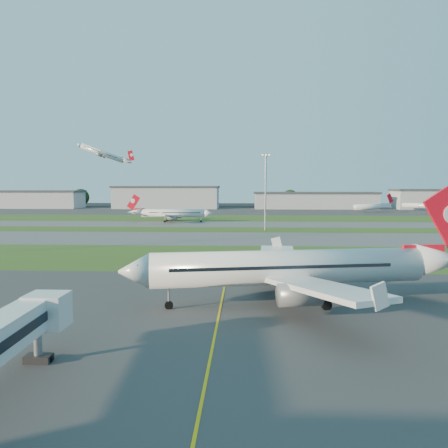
# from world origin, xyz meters

# --- Properties ---
(ground) EXTENTS (700.00, 700.00, 0.00)m
(ground) POSITION_xyz_m (0.00, 0.00, 0.00)
(ground) COLOR black
(ground) RESTS_ON ground
(apron_near) EXTENTS (300.00, 70.00, 0.01)m
(apron_near) POSITION_xyz_m (0.00, 0.00, 0.01)
(apron_near) COLOR #333335
(apron_near) RESTS_ON ground
(grass_strip_a) EXTENTS (300.00, 34.00, 0.01)m
(grass_strip_a) POSITION_xyz_m (0.00, 52.00, 0.01)
(grass_strip_a) COLOR #374F1A
(grass_strip_a) RESTS_ON ground
(taxiway_a) EXTENTS (300.00, 32.00, 0.01)m
(taxiway_a) POSITION_xyz_m (0.00, 85.00, 0.01)
(taxiway_a) COLOR #515154
(taxiway_a) RESTS_ON ground
(grass_strip_b) EXTENTS (300.00, 18.00, 0.01)m
(grass_strip_b) POSITION_xyz_m (0.00, 110.00, 0.01)
(grass_strip_b) COLOR #374F1A
(grass_strip_b) RESTS_ON ground
(taxiway_b) EXTENTS (300.00, 26.00, 0.01)m
(taxiway_b) POSITION_xyz_m (0.00, 132.00, 0.01)
(taxiway_b) COLOR #515154
(taxiway_b) RESTS_ON ground
(grass_strip_c) EXTENTS (300.00, 40.00, 0.01)m
(grass_strip_c) POSITION_xyz_m (0.00, 165.00, 0.01)
(grass_strip_c) COLOR #374F1A
(grass_strip_c) RESTS_ON ground
(apron_far) EXTENTS (400.00, 80.00, 0.01)m
(apron_far) POSITION_xyz_m (0.00, 225.00, 0.01)
(apron_far) COLOR #333335
(apron_far) RESTS_ON ground
(yellow_line) EXTENTS (0.25, 60.00, 0.02)m
(yellow_line) POSITION_xyz_m (5.00, 0.00, 0.00)
(yellow_line) COLOR gold
(yellow_line) RESTS_ON ground
(airliner_parked) EXTENTS (42.30, 35.57, 13.31)m
(airliner_parked) POSITION_xyz_m (13.79, 14.89, 4.67)
(airliner_parked) COLOR silver
(airliner_parked) RESTS_ON ground
(airliner_taxiing) EXTENTS (33.36, 28.30, 10.41)m
(airliner_taxiing) POSITION_xyz_m (-22.14, 141.79, 3.66)
(airliner_taxiing) COLOR silver
(airliner_taxiing) RESTS_ON ground
(airliner_departing) EXTENTS (33.27, 28.09, 10.40)m
(airliner_departing) POSITION_xyz_m (-79.68, 228.78, 35.32)
(airliner_departing) COLOR silver
(mini_jet_near) EXTENTS (26.36, 14.47, 9.48)m
(mini_jet_near) POSITION_xyz_m (81.76, 214.65, 3.28)
(mini_jet_near) COLOR silver
(mini_jet_near) RESTS_ON ground
(mini_jet_far) EXTENTS (25.48, 16.08, 9.48)m
(mini_jet_far) POSITION_xyz_m (118.18, 231.34, 3.28)
(mini_jet_far) COLOR silver
(mini_jet_far) RESTS_ON ground
(light_mast_centre) EXTENTS (3.20, 0.70, 25.80)m
(light_mast_centre) POSITION_xyz_m (15.00, 108.00, 14.81)
(light_mast_centre) COLOR gray
(light_mast_centre) RESTS_ON ground
(hangar_far_west) EXTENTS (91.80, 23.00, 12.20)m
(hangar_far_west) POSITION_xyz_m (-150.00, 255.00, 6.14)
(hangar_far_west) COLOR #A3A5AB
(hangar_far_west) RESTS_ON ground
(hangar_west) EXTENTS (71.40, 23.00, 15.20)m
(hangar_west) POSITION_xyz_m (-45.00, 255.00, 7.64)
(hangar_west) COLOR #A3A5AB
(hangar_west) RESTS_ON ground
(hangar_east) EXTENTS (81.60, 23.00, 11.20)m
(hangar_east) POSITION_xyz_m (55.00, 255.00, 5.64)
(hangar_east) COLOR #A3A5AB
(hangar_east) RESTS_ON ground
(tree_west) EXTENTS (12.10, 12.10, 13.20)m
(tree_west) POSITION_xyz_m (-110.00, 270.00, 7.14)
(tree_west) COLOR black
(tree_west) RESTS_ON ground
(tree_mid_west) EXTENTS (9.90, 9.90, 10.80)m
(tree_mid_west) POSITION_xyz_m (-20.00, 266.00, 5.84)
(tree_mid_west) COLOR black
(tree_mid_west) RESTS_ON ground
(tree_mid_east) EXTENTS (11.55, 11.55, 12.60)m
(tree_mid_east) POSITION_xyz_m (40.00, 269.00, 6.81)
(tree_mid_east) COLOR black
(tree_mid_east) RESTS_ON ground
(tree_east) EXTENTS (10.45, 10.45, 11.40)m
(tree_east) POSITION_xyz_m (115.00, 267.00, 6.16)
(tree_east) COLOR black
(tree_east) RESTS_ON ground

